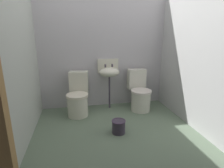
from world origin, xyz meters
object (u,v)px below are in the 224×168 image
toilet_left (78,98)px  toilet_right (139,94)px  bucket (119,126)px  sink (109,72)px

toilet_left → toilet_right: bearing=-170.7°
toilet_right → bucket: size_ratio=3.57×
sink → bucket: 1.21m
sink → bucket: size_ratio=4.53×
sink → bucket: bearing=-92.5°
toilet_left → sink: size_ratio=0.79×
toilet_right → sink: sink is taller
toilet_left → bucket: bearing=134.5°
sink → toilet_right: bearing=-17.9°
bucket → toilet_left: bearing=125.2°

